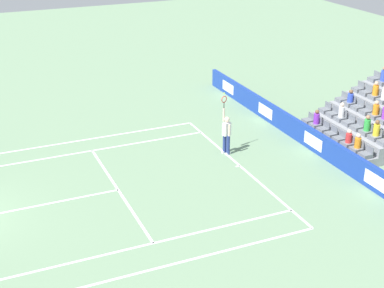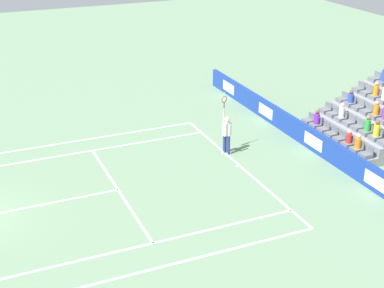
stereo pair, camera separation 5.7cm
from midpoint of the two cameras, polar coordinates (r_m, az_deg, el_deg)
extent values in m
cube|color=white|center=(24.73, 4.90, -2.20)|extent=(10.97, 0.10, 0.01)
cube|color=white|center=(22.90, -7.38, -4.58)|extent=(8.23, 0.10, 0.01)
cube|color=white|center=(22.38, -15.28, -6.00)|extent=(0.10, 6.40, 0.01)
cube|color=white|center=(26.40, -10.87, -0.81)|extent=(0.10, 11.89, 0.01)
cube|color=white|center=(19.40, -5.16, -10.19)|extent=(0.10, 11.89, 0.01)
cube|color=white|center=(27.63, -11.52, 0.29)|extent=(0.10, 11.89, 0.01)
cube|color=white|center=(18.33, -3.76, -12.41)|extent=(0.10, 11.89, 0.01)
cube|color=white|center=(24.69, 4.70, -2.24)|extent=(0.10, 0.20, 0.01)
cube|color=#193899|center=(26.42, 12.34, 0.28)|extent=(21.42, 0.20, 1.01)
cube|color=white|center=(23.38, 18.08, -3.64)|extent=(1.37, 0.01, 0.57)
cube|color=white|center=(26.36, 12.14, 0.24)|extent=(1.37, 0.01, 0.57)
cube|color=white|center=(29.67, 7.46, 3.29)|extent=(1.37, 0.01, 0.57)
cube|color=white|center=(33.20, 3.73, 5.70)|extent=(1.37, 0.01, 0.57)
cylinder|color=navy|center=(25.60, 3.73, -0.11)|extent=(0.16, 0.16, 0.90)
cylinder|color=navy|center=(25.76, 3.36, 0.05)|extent=(0.16, 0.16, 0.90)
cube|color=white|center=(25.77, 3.70, -0.95)|extent=(0.19, 0.28, 0.08)
cube|color=white|center=(25.93, 3.34, -0.77)|extent=(0.19, 0.28, 0.08)
cube|color=white|center=(25.39, 3.59, 1.52)|extent=(0.31, 0.41, 0.60)
sphere|color=beige|center=(25.21, 3.61, 2.48)|extent=(0.24, 0.24, 0.24)
cylinder|color=beige|center=(25.31, 3.28, 2.94)|extent=(0.09, 0.09, 0.62)
cylinder|color=beige|center=(25.20, 3.84, 1.39)|extent=(0.09, 0.09, 0.56)
cylinder|color=black|center=(25.15, 3.31, 3.90)|extent=(0.04, 0.04, 0.28)
torus|color=red|center=(25.06, 3.32, 4.50)|extent=(0.11, 0.31, 0.31)
sphere|color=#D1E533|center=(24.97, 3.34, 5.11)|extent=(0.07, 0.07, 0.07)
cube|color=gray|center=(27.14, 14.14, 0.06)|extent=(4.96, 0.95, 0.42)
cube|color=slate|center=(25.50, 17.08, -1.11)|extent=(0.48, 0.44, 0.20)
cube|color=slate|center=(25.53, 17.50, -0.52)|extent=(0.48, 0.04, 0.30)
cube|color=slate|center=(25.93, 16.23, -0.58)|extent=(0.48, 0.44, 0.20)
cube|color=slate|center=(25.95, 16.63, 0.00)|extent=(0.48, 0.04, 0.30)
cube|color=slate|center=(26.36, 15.40, -0.07)|extent=(0.48, 0.44, 0.20)
cube|color=slate|center=(26.38, 15.80, 0.50)|extent=(0.48, 0.04, 0.30)
cube|color=slate|center=(26.80, 14.60, 0.43)|extent=(0.48, 0.44, 0.20)
cube|color=slate|center=(26.82, 14.99, 0.98)|extent=(0.48, 0.04, 0.30)
cube|color=slate|center=(27.25, 13.82, 0.90)|extent=(0.48, 0.44, 0.20)
cube|color=slate|center=(27.27, 14.21, 1.45)|extent=(0.48, 0.04, 0.30)
cube|color=slate|center=(27.70, 13.07, 1.36)|extent=(0.48, 0.44, 0.20)
cube|color=slate|center=(27.72, 13.45, 1.90)|extent=(0.48, 0.04, 0.30)
cube|color=slate|center=(28.16, 12.34, 1.81)|extent=(0.48, 0.44, 0.20)
cube|color=slate|center=(28.18, 12.72, 2.34)|extent=(0.48, 0.04, 0.30)
cube|color=slate|center=(28.63, 11.64, 2.24)|extent=(0.48, 0.44, 0.20)
cube|color=slate|center=(28.65, 12.01, 2.76)|extent=(0.48, 0.04, 0.30)
cube|color=gray|center=(27.62, 15.76, 0.78)|extent=(4.96, 0.95, 0.84)
cube|color=slate|center=(25.93, 18.81, 0.10)|extent=(0.48, 0.44, 0.20)
cube|color=slate|center=(26.35, 17.94, 0.60)|extent=(0.48, 0.44, 0.20)
cube|color=slate|center=(26.39, 18.34, 1.16)|extent=(0.48, 0.04, 0.30)
cube|color=slate|center=(26.78, 17.10, 1.08)|extent=(0.48, 0.44, 0.20)
cube|color=slate|center=(26.81, 17.49, 1.64)|extent=(0.48, 0.04, 0.30)
cube|color=slate|center=(27.21, 16.28, 1.55)|extent=(0.48, 0.44, 0.20)
cube|color=slate|center=(27.24, 16.67, 2.10)|extent=(0.48, 0.04, 0.30)
cube|color=slate|center=(27.65, 15.49, 2.00)|extent=(0.48, 0.44, 0.20)
cube|color=slate|center=(27.68, 15.87, 2.54)|extent=(0.48, 0.04, 0.30)
cube|color=slate|center=(28.10, 14.73, 2.44)|extent=(0.48, 0.44, 0.20)
cube|color=slate|center=(28.13, 15.10, 2.97)|extent=(0.48, 0.04, 0.30)
cube|color=slate|center=(28.55, 13.98, 2.86)|extent=(0.48, 0.44, 0.20)
cube|color=slate|center=(28.58, 14.35, 3.38)|extent=(0.48, 0.04, 0.30)
cube|color=slate|center=(29.01, 13.26, 3.27)|extent=(0.48, 0.44, 0.20)
cube|color=slate|center=(29.04, 13.63, 3.79)|extent=(0.48, 0.04, 0.30)
cube|color=gray|center=(28.13, 17.33, 1.47)|extent=(4.96, 0.95, 1.26)
cube|color=slate|center=(27.23, 18.75, 2.19)|extent=(0.48, 0.44, 0.20)
cube|color=slate|center=(27.65, 17.92, 2.64)|extent=(0.48, 0.44, 0.20)
cube|color=slate|center=(27.70, 18.30, 3.17)|extent=(0.48, 0.04, 0.30)
cube|color=slate|center=(28.09, 17.11, 3.07)|extent=(0.48, 0.44, 0.20)
cube|color=slate|center=(28.13, 17.49, 3.59)|extent=(0.48, 0.04, 0.30)
cube|color=slate|center=(28.53, 16.33, 3.48)|extent=(0.48, 0.44, 0.20)
cube|color=slate|center=(28.57, 16.70, 4.00)|extent=(0.48, 0.04, 0.30)
cube|color=slate|center=(28.97, 15.58, 3.89)|extent=(0.48, 0.44, 0.20)
cube|color=slate|center=(29.02, 15.94, 4.40)|extent=(0.48, 0.04, 0.30)
cube|color=slate|center=(29.43, 14.84, 4.28)|extent=(0.48, 0.44, 0.20)
cube|color=slate|center=(29.47, 15.20, 4.78)|extent=(0.48, 0.04, 0.30)
cube|color=slate|center=(28.55, 18.69, 4.09)|extent=(0.48, 0.44, 0.20)
cube|color=slate|center=(28.99, 17.90, 4.49)|extent=(0.48, 0.44, 0.20)
cube|color=slate|center=(29.04, 18.26, 5.00)|extent=(0.48, 0.04, 0.30)
cube|color=slate|center=(29.43, 17.13, 4.87)|extent=(0.48, 0.44, 0.20)
cube|color=slate|center=(29.48, 17.49, 5.37)|extent=(0.48, 0.04, 0.30)
cube|color=slate|center=(29.87, 16.38, 5.24)|extent=(0.48, 0.44, 0.20)
cube|color=slate|center=(29.92, 16.73, 5.74)|extent=(0.48, 0.04, 0.30)
cube|color=slate|center=(29.91, 18.63, 5.83)|extent=(0.48, 0.44, 0.20)
cube|color=slate|center=(30.35, 17.88, 6.18)|extent=(0.48, 0.44, 0.20)
cube|color=slate|center=(30.41, 18.22, 6.66)|extent=(0.48, 0.04, 0.30)
cylinder|color=red|center=(26.27, 15.56, 0.57)|extent=(0.28, 0.28, 0.42)
sphere|color=beige|center=(26.16, 15.63, 1.19)|extent=(0.20, 0.20, 0.20)
cylinder|color=blue|center=(28.90, 15.72, 4.48)|extent=(0.28, 0.28, 0.43)
sphere|color=brown|center=(28.80, 15.79, 5.07)|extent=(0.20, 0.20, 0.20)
cylinder|color=purple|center=(28.06, 12.49, 2.49)|extent=(0.28, 0.28, 0.51)
sphere|color=brown|center=(27.94, 12.55, 3.17)|extent=(0.20, 0.20, 0.20)
cylinder|color=orange|center=(25.83, 16.40, 0.11)|extent=(0.28, 0.28, 0.46)
sphere|color=beige|center=(25.70, 16.48, 0.79)|extent=(0.20, 0.20, 0.20)
cylinder|color=blue|center=(29.84, 18.80, 6.51)|extent=(0.28, 0.28, 0.54)
cylinder|color=green|center=(26.68, 17.28, 1.82)|extent=(0.28, 0.28, 0.54)
sphere|color=#9E7251|center=(26.55, 17.37, 2.56)|extent=(0.20, 0.20, 0.20)
cylinder|color=white|center=(28.00, 14.88, 3.14)|extent=(0.28, 0.28, 0.52)
sphere|color=beige|center=(27.88, 14.96, 3.84)|extent=(0.20, 0.20, 0.20)
cylinder|color=orange|center=(27.57, 18.09, 3.30)|extent=(0.28, 0.28, 0.47)
sphere|color=#D3A884|center=(27.46, 18.17, 3.95)|extent=(0.20, 0.20, 0.20)
cylinder|color=orange|center=(28.91, 18.06, 5.15)|extent=(0.28, 0.28, 0.49)
sphere|color=#D3A884|center=(28.81, 18.15, 5.80)|extent=(0.20, 0.20, 0.20)
cylinder|color=yellow|center=(26.25, 18.13, 1.34)|extent=(0.28, 0.28, 0.53)
sphere|color=brown|center=(26.12, 18.23, 2.08)|extent=(0.20, 0.20, 0.20)
camera|label=1|loc=(0.03, -89.93, 0.03)|focal=53.06mm
camera|label=2|loc=(0.03, 90.07, -0.03)|focal=53.06mm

